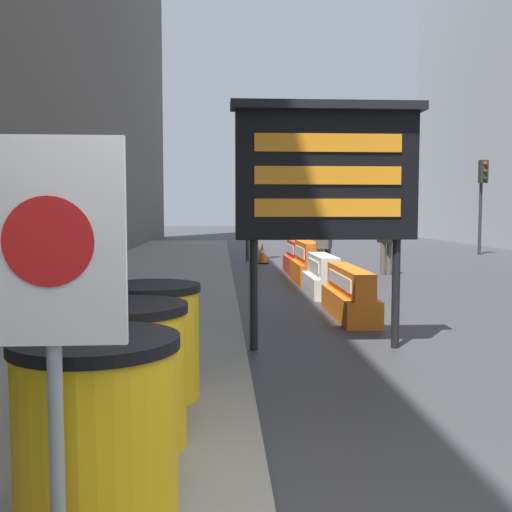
# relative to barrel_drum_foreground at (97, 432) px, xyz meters

# --- Properties ---
(bare_tree) EXTENTS (1.29, 1.58, 2.58)m
(bare_tree) POSITION_rel_barrel_drum_foreground_xyz_m (-2.12, 4.78, 0.87)
(bare_tree) COLOR #4C3D2D
(bare_tree) RESTS_ON sidewalk_left
(barrel_drum_foreground) EXTENTS (0.81, 0.81, 0.94)m
(barrel_drum_foreground) POSITION_rel_barrel_drum_foreground_xyz_m (0.00, 0.00, 0.00)
(barrel_drum_foreground) COLOR yellow
(barrel_drum_foreground) RESTS_ON sidewalk_left
(barrel_drum_middle) EXTENTS (0.81, 0.81, 0.94)m
(barrel_drum_middle) POSITION_rel_barrel_drum_foreground_xyz_m (-0.02, 1.00, 0.00)
(barrel_drum_middle) COLOR yellow
(barrel_drum_middle) RESTS_ON sidewalk_left
(barrel_drum_back) EXTENTS (0.81, 0.81, 0.94)m
(barrel_drum_back) POSITION_rel_barrel_drum_foreground_xyz_m (0.03, 2.01, 0.00)
(barrel_drum_back) COLOR yellow
(barrel_drum_back) RESTS_ON sidewalk_left
(warning_sign) EXTENTS (0.58, 0.08, 1.82)m
(warning_sign) POSITION_rel_barrel_drum_foreground_xyz_m (-0.05, -0.52, 0.80)
(warning_sign) COLOR gray
(warning_sign) RESTS_ON sidewalk_left
(message_board) EXTENTS (2.29, 0.36, 2.95)m
(message_board) POSITION_rel_barrel_drum_foreground_xyz_m (1.86, 4.26, 1.50)
(message_board) COLOR black
(message_board) RESTS_ON ground_plane
(jersey_barrier_orange_near) EXTENTS (0.53, 2.15, 0.79)m
(jersey_barrier_orange_near) POSITION_rel_barrel_drum_foreground_xyz_m (2.62, 6.38, -0.28)
(jersey_barrier_orange_near) COLOR orange
(jersey_barrier_orange_near) RESTS_ON ground_plane
(jersey_barrier_white) EXTENTS (0.62, 1.71, 0.80)m
(jersey_barrier_white) POSITION_rel_barrel_drum_foreground_xyz_m (2.62, 8.85, -0.27)
(jersey_barrier_white) COLOR silver
(jersey_barrier_white) RESTS_ON ground_plane
(jersey_barrier_orange_far) EXTENTS (0.61, 1.97, 0.95)m
(jersey_barrier_orange_far) POSITION_rel_barrel_drum_foreground_xyz_m (2.62, 10.93, -0.20)
(jersey_barrier_orange_far) COLOR orange
(jersey_barrier_orange_far) RESTS_ON ground_plane
(jersey_barrier_red_striped) EXTENTS (0.54, 1.87, 0.87)m
(jersey_barrier_red_striped) POSITION_rel_barrel_drum_foreground_xyz_m (2.62, 13.00, -0.24)
(jersey_barrier_red_striped) COLOR red
(jersey_barrier_red_striped) RESTS_ON ground_plane
(traffic_cone_near) EXTENTS (0.37, 0.37, 0.66)m
(traffic_cone_near) POSITION_rel_barrel_drum_foreground_xyz_m (1.90, 15.88, -0.30)
(traffic_cone_near) COLOR black
(traffic_cone_near) RESTS_ON ground_plane
(traffic_cone_mid) EXTENTS (0.40, 0.40, 0.71)m
(traffic_cone_mid) POSITION_rel_barrel_drum_foreground_xyz_m (3.39, 14.44, -0.27)
(traffic_cone_mid) COLOR black
(traffic_cone_mid) RESTS_ON ground_plane
(traffic_cone_far) EXTENTS (0.38, 0.38, 0.68)m
(traffic_cone_far) POSITION_rel_barrel_drum_foreground_xyz_m (3.07, 7.38, -0.29)
(traffic_cone_far) COLOR black
(traffic_cone_far) RESTS_ON ground_plane
(traffic_light_near_curb) EXTENTS (0.28, 0.45, 3.78)m
(traffic_light_near_curb) POSITION_rel_barrel_drum_foreground_xyz_m (1.49, 16.95, 2.12)
(traffic_light_near_curb) COLOR #2D2D30
(traffic_light_near_curb) RESTS_ON ground_plane
(traffic_light_far_side) EXTENTS (0.28, 0.45, 3.53)m
(traffic_light_far_side) POSITION_rel_barrel_drum_foreground_xyz_m (10.34, 19.02, 1.95)
(traffic_light_far_side) COLOR #2D2D30
(traffic_light_far_side) RESTS_ON ground_plane
(pedestrian_worker) EXTENTS (0.41, 0.52, 1.74)m
(pedestrian_worker) POSITION_rel_barrel_drum_foreground_xyz_m (4.89, 12.42, 0.40)
(pedestrian_worker) COLOR #514C42
(pedestrian_worker) RESTS_ON ground_plane
(pedestrian_passerby) EXTENTS (0.42, 0.53, 1.76)m
(pedestrian_passerby) POSITION_rel_barrel_drum_foreground_xyz_m (2.84, 10.02, 0.42)
(pedestrian_passerby) COLOR #333338
(pedestrian_passerby) RESTS_ON ground_plane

